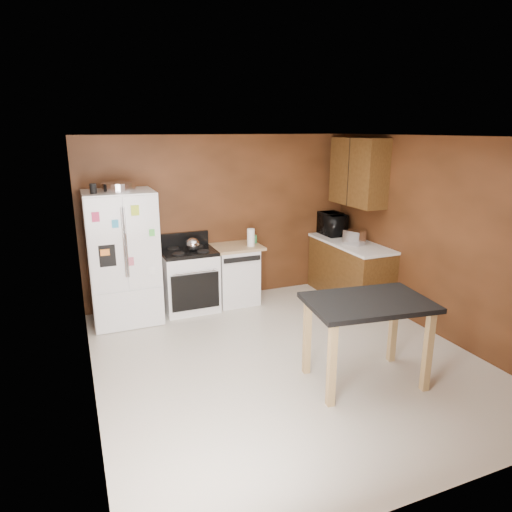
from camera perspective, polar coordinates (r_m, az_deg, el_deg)
floor at (r=5.44m, az=3.78°, el=-12.70°), size 4.50×4.50×0.00m
ceiling at (r=4.79m, az=4.33°, el=14.66°), size 4.50×4.50×0.00m
wall_back at (r=7.00m, az=-4.16°, el=4.65°), size 4.20×0.00×4.20m
wall_front at (r=3.24m, az=22.21°, el=-9.81°), size 4.20×0.00×4.20m
wall_left at (r=4.48m, az=-20.82°, el=-2.64°), size 0.00×4.50×4.50m
wall_right at (r=6.17m, az=21.81°, el=2.07°), size 0.00×4.50×4.50m
roasting_pan at (r=6.21m, az=-16.82°, el=8.28°), size 0.44×0.44×0.11m
pen_cup at (r=6.06m, az=-19.69°, el=7.94°), size 0.08×0.08×0.12m
kettle at (r=6.53m, az=-7.92°, el=1.45°), size 0.19×0.19×0.19m
paper_towel at (r=6.77m, az=-0.65°, el=2.33°), size 0.14×0.14×0.26m
green_canister at (r=6.99m, az=-0.31°, el=2.15°), size 0.12×0.12×0.12m
toaster at (r=6.99m, az=12.17°, el=2.28°), size 0.27×0.34×0.21m
microwave at (r=7.62m, az=9.34°, el=3.95°), size 0.40×0.59×0.33m
refrigerator at (r=6.40m, az=-16.27°, el=-0.21°), size 0.90×0.80×1.80m
gas_range at (r=6.73m, az=-8.34°, el=-2.88°), size 0.76×0.68×1.10m
dishwasher at (r=6.95m, az=-2.62°, el=-2.20°), size 0.78×0.63×0.89m
right_cabinets at (r=7.20m, az=11.92°, el=1.87°), size 0.63×1.58×2.45m
island at (r=4.80m, az=13.76°, el=-6.95°), size 1.32×0.97×0.91m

